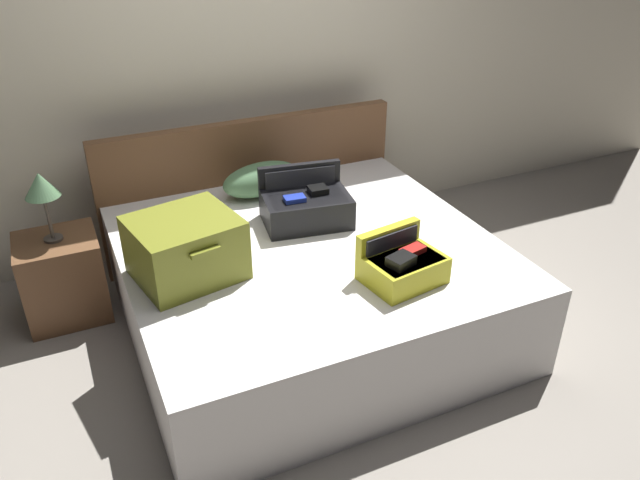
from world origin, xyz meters
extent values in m
plane|color=gray|center=(0.00, 0.00, 0.00)|extent=(12.00, 12.00, 0.00)
cube|color=beige|center=(0.00, 1.65, 1.30)|extent=(8.00, 0.10, 2.60)
cube|color=silver|center=(0.00, 0.40, 0.26)|extent=(1.93, 1.84, 0.52)
cube|color=brown|center=(0.00, 1.36, 0.46)|extent=(1.97, 0.08, 0.92)
cube|color=olive|center=(-0.66, 0.38, 0.64)|extent=(0.56, 0.52, 0.24)
cube|color=#28282D|center=(-0.66, 0.38, 0.68)|extent=(0.49, 0.45, 0.17)
cube|color=#99999E|center=(-0.73, 0.31, 0.78)|extent=(0.12, 0.09, 0.05)
cube|color=#B21E19|center=(-0.60, 0.43, 0.77)|extent=(0.13, 0.10, 0.04)
cube|color=olive|center=(-0.66, 0.38, 0.79)|extent=(0.56, 0.52, 0.07)
cube|color=olive|center=(-0.62, 0.15, 0.76)|extent=(0.15, 0.05, 0.02)
cube|color=black|center=(0.08, 0.62, 0.61)|extent=(0.52, 0.37, 0.17)
cube|color=#28282D|center=(0.08, 0.62, 0.63)|extent=(0.46, 0.33, 0.12)
cube|color=#1E33A5|center=(0.00, 0.60, 0.71)|extent=(0.12, 0.09, 0.03)
cube|color=black|center=(0.16, 0.64, 0.71)|extent=(0.11, 0.10, 0.04)
cube|color=black|center=(0.11, 0.79, 0.67)|extent=(0.48, 0.11, 0.30)
cube|color=#28282D|center=(0.11, 0.76, 0.67)|extent=(0.40, 0.07, 0.25)
cube|color=gold|center=(0.27, -0.13, 0.59)|extent=(0.40, 0.29, 0.14)
cube|color=#28282D|center=(0.27, -0.13, 0.61)|extent=(0.35, 0.26, 0.10)
cube|color=black|center=(0.22, -0.17, 0.68)|extent=(0.14, 0.12, 0.05)
cube|color=#B21E19|center=(0.32, -0.10, 0.67)|extent=(0.14, 0.10, 0.03)
cube|color=gold|center=(0.25, 0.01, 0.64)|extent=(0.37, 0.10, 0.24)
cube|color=#28282D|center=(0.26, -0.02, 0.64)|extent=(0.31, 0.06, 0.20)
ellipsoid|color=#4C724C|center=(-0.01, 1.10, 0.62)|extent=(0.54, 0.31, 0.20)
cube|color=brown|center=(-1.25, 1.07, 0.25)|extent=(0.44, 0.40, 0.50)
cylinder|color=#3F3833|center=(-1.25, 1.07, 0.51)|extent=(0.10, 0.10, 0.01)
cylinder|color=#4C443D|center=(-1.25, 1.07, 0.64)|extent=(0.02, 0.02, 0.25)
cone|color=#4C724C|center=(-1.25, 1.07, 0.83)|extent=(0.18, 0.18, 0.13)
camera|label=1|loc=(-1.15, -2.25, 2.19)|focal=34.96mm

